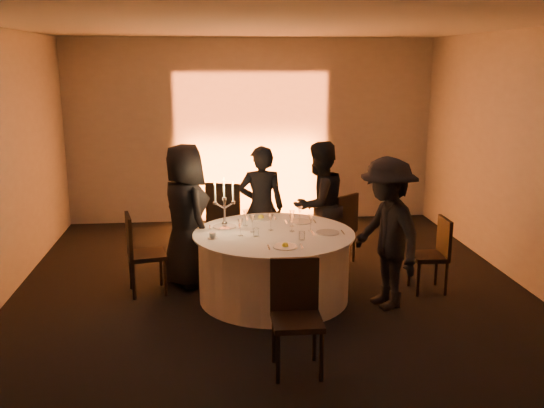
{
  "coord_description": "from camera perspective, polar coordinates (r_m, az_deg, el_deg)",
  "views": [
    {
      "loc": [
        -0.69,
        -6.43,
        2.64
      ],
      "look_at": [
        0.0,
        0.2,
        1.05
      ],
      "focal_mm": 40.0,
      "sensor_mm": 36.0,
      "label": 1
    }
  ],
  "objects": [
    {
      "name": "uplighter_fixture",
      "position": [
        10.0,
        -1.77,
        -1.62
      ],
      "size": [
        0.25,
        0.12,
        0.1
      ],
      "primitive_type": "cube",
      "color": "black",
      "rests_on": "floor"
    },
    {
      "name": "tumbler_a",
      "position": [
        6.59,
        -1.51,
        -2.68
      ],
      "size": [
        0.07,
        0.07,
        0.09
      ],
      "primitive_type": "cylinder",
      "color": "silver",
      "rests_on": "banquet_table"
    },
    {
      "name": "wine_glass_h",
      "position": [
        6.79,
        -0.11,
        -1.38
      ],
      "size": [
        0.07,
        0.07,
        0.19
      ],
      "color": "silver",
      "rests_on": "banquet_table"
    },
    {
      "name": "plate_front",
      "position": [
        6.21,
        1.25,
        -3.94
      ],
      "size": [
        0.36,
        0.25,
        0.08
      ],
      "color": "silver",
      "rests_on": "banquet_table"
    },
    {
      "name": "ceiling",
      "position": [
        6.48,
        0.19,
        16.6
      ],
      "size": [
        7.0,
        7.0,
        0.0
      ],
      "primitive_type": "plane",
      "rotation": [
        3.14,
        0.0,
        0.0
      ],
      "color": "silver",
      "rests_on": "wall_back"
    },
    {
      "name": "chair_back_right",
      "position": [
        8.02,
        6.46,
        -1.93
      ],
      "size": [
        0.58,
        0.58,
        0.94
      ],
      "rotation": [
        0.0,
        0.0,
        -2.46
      ],
      "color": "black",
      "rests_on": "floor"
    },
    {
      "name": "chair_left",
      "position": [
        7.1,
        -12.36,
        -4.19
      ],
      "size": [
        0.49,
        0.49,
        0.94
      ],
      "rotation": [
        0.0,
        0.0,
        1.79
      ],
      "color": "black",
      "rests_on": "floor"
    },
    {
      "name": "wall_back",
      "position": [
        10.02,
        -1.95,
        6.86
      ],
      "size": [
        7.0,
        0.0,
        7.0
      ],
      "primitive_type": "plane",
      "rotation": [
        1.57,
        0.0,
        0.0
      ],
      "color": "#AEA8A2",
      "rests_on": "floor"
    },
    {
      "name": "wine_glass_f",
      "position": [
        6.95,
        1.9,
        -1.03
      ],
      "size": [
        0.07,
        0.07,
        0.19
      ],
      "color": "silver",
      "rests_on": "banquet_table"
    },
    {
      "name": "wine_glass_c",
      "position": [
        6.59,
        -2.98,
        -1.86
      ],
      "size": [
        0.07,
        0.07,
        0.19
      ],
      "color": "silver",
      "rests_on": "banquet_table"
    },
    {
      "name": "guest_right",
      "position": [
        6.62,
        10.75,
        -2.74
      ],
      "size": [
        0.89,
        1.2,
        1.65
      ],
      "primitive_type": "imported",
      "rotation": [
        0.0,
        0.0,
        -1.28
      ],
      "color": "black",
      "rests_on": "floor"
    },
    {
      "name": "guest_left",
      "position": [
        7.21,
        -8.16,
        -1.08
      ],
      "size": [
        0.88,
        0.99,
        1.7
      ],
      "primitive_type": "imported",
      "rotation": [
        0.0,
        0.0,
        2.07
      ],
      "color": "black",
      "rests_on": "floor"
    },
    {
      "name": "plate_back_right",
      "position": [
        7.17,
        2.69,
        -1.67
      ],
      "size": [
        0.35,
        0.26,
        0.01
      ],
      "color": "silver",
      "rests_on": "banquet_table"
    },
    {
      "name": "guest_back_left",
      "position": [
        7.74,
        -1.01,
        -0.35
      ],
      "size": [
        0.6,
        0.41,
        1.6
      ],
      "primitive_type": "imported",
      "rotation": [
        0.0,
        0.0,
        3.1
      ],
      "color": "black",
      "rests_on": "floor"
    },
    {
      "name": "guest_back_right",
      "position": [
        7.81,
        4.44,
        -0.09
      ],
      "size": [
        1.01,
        0.96,
        1.64
      ],
      "primitive_type": "imported",
      "rotation": [
        0.0,
        0.0,
        -2.55
      ],
      "color": "black",
      "rests_on": "floor"
    },
    {
      "name": "wall_front",
      "position": [
        3.22,
        6.84,
        -7.38
      ],
      "size": [
        7.0,
        0.0,
        7.0
      ],
      "primitive_type": "plane",
      "rotation": [
        -1.57,
        0.0,
        0.0
      ],
      "color": "#AEA8A2",
      "rests_on": "floor"
    },
    {
      "name": "tumbler_b",
      "position": [
        6.46,
        2.84,
        -3.01
      ],
      "size": [
        0.07,
        0.07,
        0.09
      ],
      "primitive_type": "cylinder",
      "color": "silver",
      "rests_on": "banquet_table"
    },
    {
      "name": "candelabra",
      "position": [
        6.83,
        -4.5,
        -0.71
      ],
      "size": [
        0.25,
        0.12,
        0.6
      ],
      "color": "silver",
      "rests_on": "banquet_table"
    },
    {
      "name": "banquet_table",
      "position": [
        6.85,
        0.17,
        -5.81
      ],
      "size": [
        1.8,
        1.8,
        0.77
      ],
      "color": "black",
      "rests_on": "floor"
    },
    {
      "name": "floor",
      "position": [
        6.99,
        0.17,
        -8.79
      ],
      "size": [
        7.0,
        7.0,
        0.0
      ],
      "primitive_type": "plane",
      "color": "black",
      "rests_on": "ground"
    },
    {
      "name": "wine_glass_a",
      "position": [
        6.73,
        -1.87,
        -1.52
      ],
      "size": [
        0.07,
        0.07,
        0.19
      ],
      "color": "silver",
      "rests_on": "banquet_table"
    },
    {
      "name": "chair_back_left",
      "position": [
        8.16,
        -4.39,
        -1.07
      ],
      "size": [
        0.58,
        0.58,
        1.07
      ],
      "rotation": [
        0.0,
        0.0,
        2.85
      ],
      "color": "black",
      "rests_on": "floor"
    },
    {
      "name": "wine_glass_g",
      "position": [
        6.99,
        -2.53,
        -0.96
      ],
      "size": [
        0.07,
        0.07,
        0.19
      ],
      "color": "silver",
      "rests_on": "banquet_table"
    },
    {
      "name": "plate_back_left",
      "position": [
        7.31,
        -1.05,
        -1.28
      ],
      "size": [
        0.36,
        0.26,
        0.08
      ],
      "color": "silver",
      "rests_on": "banquet_table"
    },
    {
      "name": "plate_right",
      "position": [
        6.74,
        5.27,
        -2.69
      ],
      "size": [
        0.36,
        0.26,
        0.01
      ],
      "color": "silver",
      "rests_on": "banquet_table"
    },
    {
      "name": "chair_front",
      "position": [
        5.3,
        2.27,
        -9.82
      ],
      "size": [
        0.43,
        0.43,
        0.97
      ],
      "rotation": [
        0.0,
        0.0,
        -0.01
      ],
      "color": "black",
      "rests_on": "floor"
    },
    {
      "name": "wall_right",
      "position": [
        7.5,
        23.66,
        3.54
      ],
      "size": [
        0.0,
        7.0,
        7.0
      ],
      "primitive_type": "plane",
      "rotation": [
        1.57,
        0.0,
        -1.57
      ],
      "color": "#AEA8A2",
      "rests_on": "floor"
    },
    {
      "name": "chair_right",
      "position": [
        7.28,
        15.09,
        -4.26
      ],
      "size": [
        0.39,
        0.39,
        0.87
      ],
      "rotation": [
        0.0,
        0.0,
        -1.59
      ],
      "color": "black",
      "rests_on": "floor"
    },
    {
      "name": "plate_left",
      "position": [
        6.97,
        -4.48,
        -2.13
      ],
      "size": [
        0.36,
        0.27,
        0.01
      ],
      "color": "silver",
      "rests_on": "banquet_table"
    },
    {
      "name": "wine_glass_e",
      "position": [
        7.13,
        2.64,
        -0.67
      ],
      "size": [
        0.07,
        0.07,
        0.19
      ],
      "color": "silver",
      "rests_on": "banquet_table"
    },
    {
      "name": "coffee_cup",
      "position": [
        6.55,
        -5.61,
        -2.97
      ],
      "size": [
        0.11,
        0.11,
        0.07
      ],
      "color": "silver",
      "rests_on": "banquet_table"
    },
    {
      "name": "wine_glass_d",
      "position": [
        6.78,
        3.67,
        -1.43
      ],
      "size": [
        0.07,
        0.07,
        0.19
      ],
      "color": "silver",
      "rests_on": "banquet_table"
    },
    {
      "name": "wine_glass_b",
      "position": [
        6.75,
        1.9,
        -1.48
      ],
      "size": [
        0.07,
        0.07,
        0.19
      ],
      "color": "silver",
      "rests_on": "banquet_table"
    }
  ]
}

